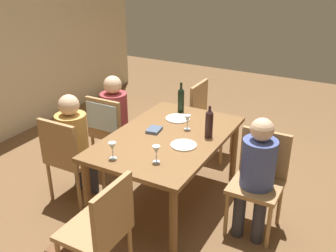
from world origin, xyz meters
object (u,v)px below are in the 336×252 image
chair_right_end (207,115)px  dinner_plate_guest_left (178,118)px  person_woman_host (116,115)px  chair_left_end (102,227)px  person_man_bearded (257,170)px  dinner_plate_host (184,145)px  wine_glass_centre (156,151)px  chair_far_left (68,154)px  handbag (63,252)px  chair_near (259,175)px  wine_glass_near_left (187,119)px  dining_table (168,144)px  wine_bottle_tall_green (209,123)px  wine_glass_near_right (112,147)px  wine_bottle_dark_red (181,99)px  chair_far_right (108,125)px

chair_right_end → dinner_plate_guest_left: size_ratio=3.60×
person_woman_host → chair_left_end: bearing=-57.7°
chair_right_end → person_man_bearded: (-1.19, -0.97, 0.11)m
chair_left_end → dinner_plate_guest_left: 1.59m
chair_right_end → dinner_plate_host: bearing=13.7°
chair_left_end → wine_glass_centre: bearing=-6.0°
chair_far_left → handbag: bearing=-53.5°
chair_near → wine_glass_near_left: size_ratio=6.17×
dining_table → handbag: size_ratio=5.58×
chair_near → chair_left_end: size_ratio=1.00×
chair_far_left → wine_glass_centre: chair_far_left is taller
person_man_bearded → dinner_plate_guest_left: size_ratio=4.36×
chair_right_end → person_man_bearded: bearing=39.3°
wine_bottle_tall_green → dinner_plate_host: (-0.28, 0.12, -0.14)m
chair_near → wine_glass_near_right: (-0.70, 1.08, 0.33)m
wine_bottle_dark_red → handbag: size_ratio=1.19×
chair_left_end → wine_glass_near_right: (0.55, 0.28, 0.33)m
chair_near → wine_glass_centre: size_ratio=6.17×
dinner_plate_host → person_woman_host: bearing=65.8°
wine_bottle_dark_red → wine_glass_near_right: size_ratio=2.24×
wine_bottle_dark_red → dinner_plate_guest_left: wine_bottle_dark_red is taller
dining_table → chair_near: bearing=-84.4°
person_man_bearded → dinner_plate_host: (-0.10, 0.66, 0.12)m
dining_table → chair_right_end: size_ratio=1.70×
chair_far_left → wine_glass_near_right: (-0.18, -0.69, 0.33)m
wine_glass_near_right → person_man_bearded: bearing=-61.5°
dinner_plate_guest_left → dinner_plate_host: bearing=-147.9°
wine_bottle_tall_green → wine_glass_near_right: bearing=144.7°
chair_far_right → wine_glass_near_right: size_ratio=6.17×
wine_glass_centre → wine_glass_near_right: size_ratio=1.00×
dining_table → wine_bottle_dark_red: size_ratio=4.67×
chair_left_end → wine_bottle_dark_red: size_ratio=2.75×
person_woman_host → dinner_plate_host: person_woman_host is taller
wine_glass_centre → handbag: (-0.67, 0.51, -0.75)m
chair_near → chair_left_end: (-1.25, 0.80, 0.00)m
chair_near → dinner_plate_host: 0.73m
chair_far_left → chair_right_end: bearing=63.5°
chair_right_end → wine_glass_centre: bearing=8.4°
chair_left_end → dinner_plate_guest_left: size_ratio=3.60×
wine_bottle_dark_red → dinner_plate_host: 0.83m
chair_far_left → chair_right_end: 1.79m
chair_left_end → wine_glass_near_left: chair_left_end is taller
chair_far_right → wine_glass_near_left: chair_far_right is taller
chair_near → handbag: size_ratio=3.29×
chair_far_right → wine_glass_near_right: bearing=-50.7°
chair_near → dinner_plate_guest_left: bearing=-17.6°
chair_left_end → wine_glass_near_left: 1.42m
person_man_bearded → dinner_plate_guest_left: (0.43, 0.99, 0.12)m
person_woman_host → wine_glass_centre: (-0.87, -1.04, 0.21)m
chair_right_end → wine_glass_near_right: bearing=-3.5°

